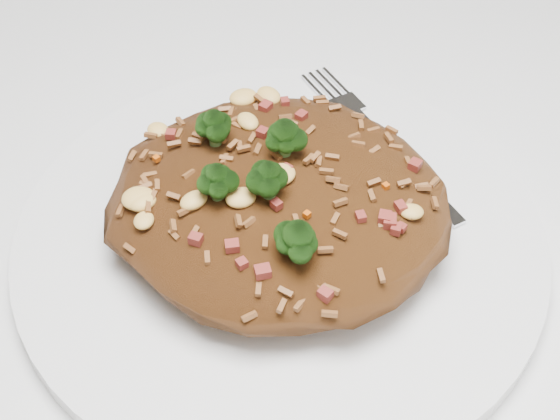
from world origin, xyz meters
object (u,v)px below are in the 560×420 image
object	(u,v)px
plate	(280,236)
fork	(386,148)
dining_table	(264,275)
fried_rice	(279,192)

from	to	relation	value
plate	fork	bearing A→B (deg)	54.31
dining_table	plate	distance (m)	0.11
plate	fried_rice	world-z (taller)	fried_rice
fork	dining_table	bearing A→B (deg)	-107.27
dining_table	fried_rice	world-z (taller)	fried_rice
dining_table	fork	size ratio (longest dim) A/B	8.87
dining_table	fried_rice	bearing A→B (deg)	-67.81
plate	fried_rice	xyz separation A→B (m)	(-0.00, -0.00, 0.04)
fork	plate	bearing A→B (deg)	-74.78
plate	fried_rice	size ratio (longest dim) A/B	1.60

